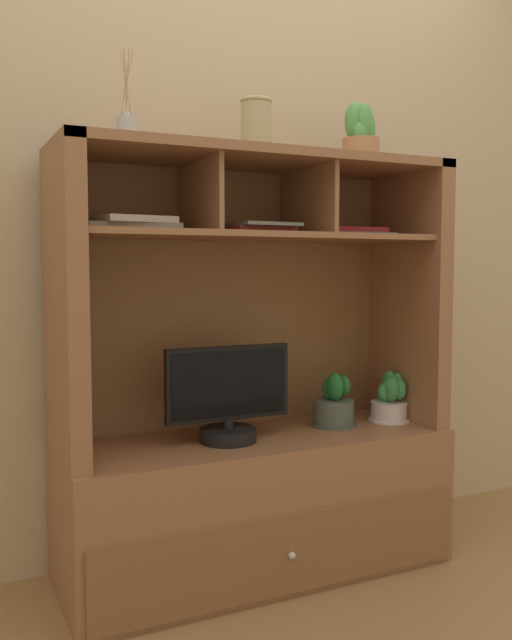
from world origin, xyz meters
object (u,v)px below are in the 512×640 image
object	(u,v)px
tv_monitor	(228,400)
magazine_stack_right	(130,224)
media_console	(255,444)
magazine_stack_centre	(254,229)
potted_succulent	(360,138)
potted_orchid	(334,407)
magazine_stack_left	(345,232)
potted_fern	(390,400)
diffuser_bottle	(127,130)
ceramic_vase	(257,126)

from	to	relation	value
tv_monitor	magazine_stack_right	size ratio (longest dim) A/B	1.45
media_console	magazine_stack_centre	xyz separation A→B (m)	(0.00, 0.01, 0.75)
media_console	magazine_stack_centre	world-z (taller)	media_console
magazine_stack_right	potted_succulent	distance (m)	0.93
media_console	potted_orchid	distance (m)	0.34
potted_orchid	magazine_stack_left	world-z (taller)	magazine_stack_left
potted_fern	diffuser_bottle	size ratio (longest dim) A/B	0.65
magazine_stack_centre	ceramic_vase	world-z (taller)	ceramic_vase
media_console	diffuser_bottle	size ratio (longest dim) A/B	4.93
potted_fern	diffuser_bottle	xyz separation A→B (m)	(-0.99, 0.04, 0.93)
magazine_stack_centre	ceramic_vase	size ratio (longest dim) A/B	1.63
media_console	potted_succulent	distance (m)	1.17
magazine_stack_left	potted_orchid	bearing A→B (deg)	-146.86
potted_orchid	ceramic_vase	distance (m)	1.03
potted_succulent	potted_fern	bearing A→B (deg)	-21.42
diffuser_bottle	magazine_stack_centre	bearing A→B (deg)	-0.16
magazine_stack_left	magazine_stack_right	world-z (taller)	magazine_stack_right
potted_orchid	diffuser_bottle	distance (m)	1.21
potted_fern	tv_monitor	bearing A→B (deg)	-178.44
media_console	potted_orchid	bearing A→B (deg)	-0.68
magazine_stack_left	diffuser_bottle	bearing A→B (deg)	-177.81
potted_orchid	magazine_stack_right	size ratio (longest dim) A/B	0.66
magazine_stack_centre	magazine_stack_right	xyz separation A→B (m)	(-0.43, 0.01, 0.00)
magazine_stack_right	diffuser_bottle	distance (m)	0.29
tv_monitor	potted_orchid	world-z (taller)	tv_monitor
magazine_stack_left	media_console	bearing A→B (deg)	-174.01
potted_fern	diffuser_bottle	bearing A→B (deg)	177.87
media_console	potted_orchid	world-z (taller)	media_console
potted_orchid	media_console	bearing A→B (deg)	179.32
magazine_stack_centre	media_console	bearing A→B (deg)	-108.73
potted_orchid	potted_fern	distance (m)	0.23
potted_orchid	magazine_stack_left	xyz separation A→B (m)	(0.07, 0.04, 0.64)
magazine_stack_right	magazine_stack_left	bearing A→B (deg)	1.38
magazine_stack_centre	potted_succulent	bearing A→B (deg)	1.29
potted_fern	magazine_stack_left	world-z (taller)	magazine_stack_left
magazine_stack_right	diffuser_bottle	xyz separation A→B (m)	(-0.01, -0.01, 0.29)
potted_fern	magazine_stack_centre	xyz separation A→B (m)	(-0.55, 0.04, 0.63)
potted_succulent	diffuser_bottle	bearing A→B (deg)	-179.44
magazine_stack_centre	potted_succulent	world-z (taller)	potted_succulent
potted_orchid	potted_fern	world-z (taller)	potted_orchid
diffuser_bottle	ceramic_vase	world-z (taller)	diffuser_bottle
magazine_stack_centre	magazine_stack_right	bearing A→B (deg)	178.25
magazine_stack_right	diffuser_bottle	world-z (taller)	diffuser_bottle
potted_fern	magazine_stack_right	bearing A→B (deg)	177.16
potted_orchid	magazine_stack_left	bearing A→B (deg)	33.14
diffuser_bottle	potted_fern	bearing A→B (deg)	-2.13
potted_orchid	magazine_stack_right	distance (m)	0.99
magazine_stack_left	magazine_stack_centre	size ratio (longest dim) A/B	1.14
diffuser_bottle	potted_succulent	bearing A→B (deg)	0.56
tv_monitor	potted_fern	distance (m)	0.68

